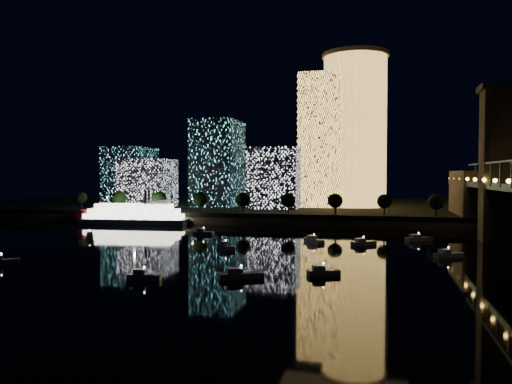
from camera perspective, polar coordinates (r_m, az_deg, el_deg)
ground at (r=127.54m, az=1.20°, el=-7.69°), size 520.00×520.00×0.00m
far_bank at (r=284.66m, az=8.22°, el=-1.84°), size 420.00×160.00×5.00m
seawall at (r=207.49m, az=6.14°, el=-3.53°), size 420.00×6.00×3.00m
tower_cylindrical at (r=264.19m, az=11.23°, el=6.94°), size 34.00×34.00×78.49m
tower_rectangular at (r=259.77m, az=7.41°, el=5.81°), size 21.23×21.23×67.55m
midrise_blocks at (r=260.26m, az=-6.86°, el=2.22°), size 101.64×42.07×44.77m
riverboat at (r=223.50m, az=-14.27°, el=-2.57°), size 50.91×14.64×15.13m
motorboats at (r=138.50m, az=1.02°, el=-6.57°), size 119.50×80.93×2.78m
esplanade_trees at (r=218.60m, az=-1.41°, el=-0.88°), size 165.83×6.79×8.90m
street_lamps at (r=225.56m, az=-2.04°, el=-1.16°), size 132.70×0.70×5.65m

